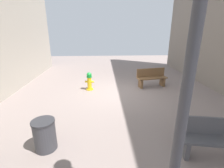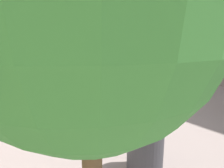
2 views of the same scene
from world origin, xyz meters
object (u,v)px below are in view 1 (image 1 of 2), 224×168
at_px(street_lamp, 191,59).
at_px(trash_bin, 45,135).
at_px(bench_far, 214,138).
at_px(fire_hydrant, 89,81).
at_px(bench_near, 151,77).

relative_size(street_lamp, trash_bin, 5.21).
bearing_deg(trash_bin, bench_far, 173.41).
bearing_deg(bench_far, fire_hydrant, -55.53).
relative_size(bench_far, trash_bin, 1.98).
bearing_deg(bench_far, trash_bin, -6.59).
bearing_deg(fire_hydrant, bench_far, 124.47).
height_order(fire_hydrant, bench_near, bench_near).
xyz_separation_m(fire_hydrant, bench_far, (-3.21, 4.67, 0.04)).
height_order(fire_hydrant, street_lamp, street_lamp).
bearing_deg(bench_near, fire_hydrant, 6.13).
bearing_deg(bench_near, street_lamp, 76.40).
bearing_deg(bench_near, trash_bin, 49.00).
height_order(bench_near, trash_bin, bench_near).
height_order(bench_far, trash_bin, bench_far).
bearing_deg(fire_hydrant, bench_near, -173.87).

